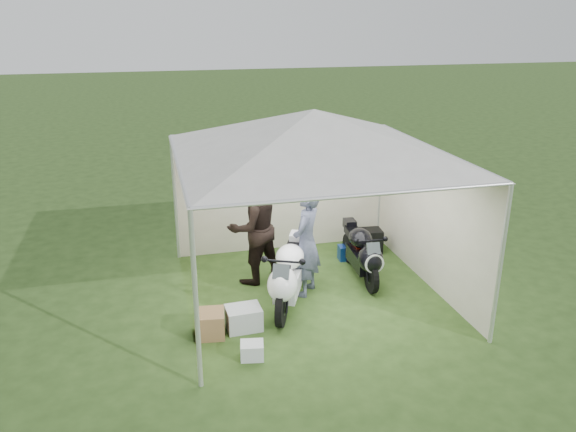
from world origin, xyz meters
name	(u,v)px	position (x,y,z in m)	size (l,w,h in m)	color
ground	(311,293)	(0.00, 0.00, 0.00)	(80.00, 80.00, 0.00)	#2B4519
canopy_tent	(313,137)	(0.00, 0.03, 2.58)	(5.66, 5.66, 3.00)	silver
motorcycle_white	(288,274)	(-0.47, -0.31, 0.54)	(1.03, 1.86, 0.98)	black
motorcycle_black	(362,252)	(0.99, 0.33, 0.49)	(0.47, 1.78, 0.87)	black
paddock_stand	(348,252)	(1.05, 1.13, 0.14)	(0.36, 0.23, 0.27)	#1943BA
person_dark_jacket	(253,227)	(-0.81, 0.70, 0.97)	(0.94, 0.74, 1.94)	black
person_blue_jacket	(306,242)	(-0.08, 0.05, 0.89)	(0.65, 0.43, 1.79)	slate
equipment_box	(369,241)	(1.55, 1.36, 0.23)	(0.45, 0.36, 0.45)	black
crate_0	(244,318)	(-1.26, -0.80, 0.17)	(0.50, 0.39, 0.33)	#B1B6BB
crate_1	(210,324)	(-1.75, -0.87, 0.18)	(0.41, 0.41, 0.36)	olive
crate_2	(252,351)	(-1.28, -1.57, 0.11)	(0.30, 0.25, 0.22)	silver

